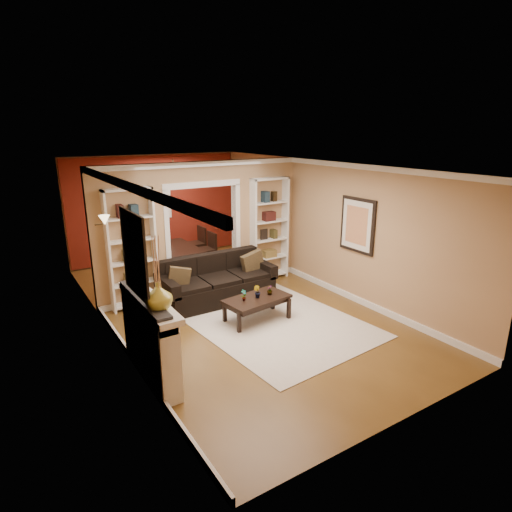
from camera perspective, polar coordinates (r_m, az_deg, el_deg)
floor at (r=8.35m, az=-3.23°, el=-6.84°), size 8.00×8.00×0.00m
ceiling at (r=7.68m, az=-3.56°, el=11.96°), size 8.00×8.00×0.00m
wall_back at (r=11.50m, az=-13.22°, el=6.33°), size 8.00×0.00×8.00m
wall_front at (r=4.99m, az=19.84°, el=-7.71°), size 8.00×0.00×8.00m
wall_left at (r=7.14m, az=-19.36°, el=-0.38°), size 0.00×8.00×8.00m
wall_right at (r=9.18m, az=9.00°, el=4.03°), size 0.00×8.00×8.00m
partition_wall at (r=8.95m, az=-7.15°, el=3.78°), size 4.50×0.15×2.70m
red_back_panel at (r=11.47m, az=-13.16°, el=6.16°), size 4.44×0.04×2.64m
dining_window at (r=11.40m, az=-13.17°, el=7.27°), size 0.78×0.03×0.98m
area_rug at (r=7.81m, az=1.88°, el=-8.49°), size 2.86×3.80×0.01m
sofa at (r=8.52m, az=-5.15°, el=-3.14°), size 2.29×0.99×0.90m
pillow_left at (r=8.13m, az=-10.21°, el=-2.94°), size 0.41×0.22×0.40m
pillow_right at (r=8.82m, az=-0.44°, el=-0.86°), size 0.48×0.17×0.47m
coffee_table at (r=7.72m, az=0.13°, el=-7.07°), size 1.24×0.78×0.44m
plant_left at (r=7.46m, az=-1.63°, el=-5.25°), size 0.12×0.10×0.21m
plant_center at (r=7.59m, az=0.14°, el=-4.80°), size 0.13×0.14×0.22m
plant_right at (r=7.74m, az=1.84°, el=-4.56°), size 0.13×0.13×0.17m
bookshelf_left at (r=8.32m, az=-16.26°, el=0.81°), size 0.90×0.30×2.30m
bookshelf_right at (r=9.60m, az=1.73°, el=3.56°), size 0.90×0.30×2.30m
fireplace at (r=6.10m, az=-13.76°, el=-10.62°), size 0.32×1.70×1.16m
vase at (r=5.43m, az=-12.87°, el=-5.25°), size 0.44×0.44×0.36m
mirror at (r=5.62m, az=-15.95°, el=0.23°), size 0.03×0.95×1.10m
wall_sconce at (r=7.56m, az=-19.97°, el=4.25°), size 0.18×0.18×0.22m
framed_art at (r=8.41m, az=13.34°, el=4.01°), size 0.04×0.85×1.05m
dining_table at (r=10.66m, az=-10.35°, el=-0.20°), size 1.60×0.89×0.56m
dining_chair_nw at (r=10.18m, az=-12.59°, el=-0.57°), size 0.41×0.41×0.76m
dining_chair_ne at (r=10.56m, az=-7.02°, el=0.75°), size 0.46×0.46×0.90m
dining_chair_sw at (r=10.73m, az=-13.70°, el=0.25°), size 0.46×0.46×0.76m
dining_chair_se at (r=11.08m, az=-8.37°, el=1.54°), size 0.61×0.61×0.94m
chandelier at (r=10.19m, az=-10.97°, el=9.00°), size 0.50×0.50×0.30m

